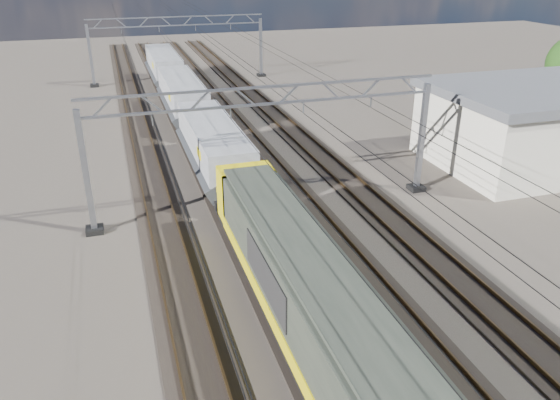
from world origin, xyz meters
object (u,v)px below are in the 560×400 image
object	(u,v)px
hopper_wagon_lead	(214,146)
catenary_gantry_mid	(268,144)
catenary_gantry_far	(179,46)
hopper_wagon_third	(164,66)
hopper_wagon_mid	(182,95)
locomotive	(310,299)

from	to	relation	value
hopper_wagon_lead	catenary_gantry_mid	bearing A→B (deg)	-70.04
catenary_gantry_mid	catenary_gantry_far	xyz separation A→B (m)	(0.00, 36.00, 0.00)
hopper_wagon_lead	hopper_wagon_third	xyz separation A→B (m)	(0.00, 28.40, 0.00)
catenary_gantry_far	hopper_wagon_mid	world-z (taller)	catenary_gantry_far
hopper_wagon_lead	locomotive	bearing A→B (deg)	-90.00
catenary_gantry_far	locomotive	distance (m)	48.25
locomotive	hopper_wagon_mid	xyz separation A→B (m)	(-0.00, 31.90, -0.09)
catenary_gantry_mid	catenary_gantry_far	distance (m)	36.00
locomotive	hopper_wagon_third	distance (m)	46.10
catenary_gantry_mid	hopper_wagon_mid	bearing A→B (deg)	95.80
hopper_wagon_mid	catenary_gantry_far	bearing A→B (deg)	83.00
catenary_gantry_far	hopper_wagon_mid	xyz separation A→B (m)	(-2.00, -16.29, -1.67)
locomotive	hopper_wagon_third	size ratio (longest dim) A/B	1.62
hopper_wagon_third	catenary_gantry_mid	bearing A→B (deg)	-86.62
locomotive	hopper_wagon_lead	distance (m)	17.70
locomotive	hopper_wagon_lead	size ratio (longest dim) A/B	1.62
hopper_wagon_mid	hopper_wagon_third	world-z (taller)	same
catenary_gantry_far	hopper_wagon_lead	bearing A→B (deg)	-93.75
hopper_wagon_lead	hopper_wagon_mid	size ratio (longest dim) A/B	1.00
catenary_gantry_far	hopper_wagon_lead	xyz separation A→B (m)	(-2.00, -30.49, -1.67)
catenary_gantry_mid	locomotive	xyz separation A→B (m)	(-2.00, -12.19, -1.58)
catenary_gantry_far	locomotive	world-z (taller)	catenary_gantry_far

